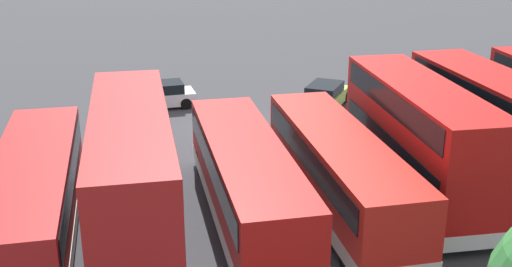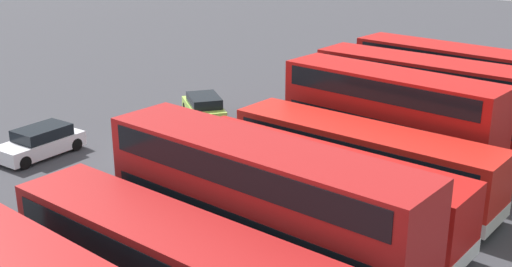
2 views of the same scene
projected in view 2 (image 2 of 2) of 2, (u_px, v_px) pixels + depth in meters
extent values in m
plane|color=#38383D|center=(158.00, 156.00, 31.29)|extent=(140.00, 140.00, 0.00)
cube|color=#B71411|center=(460.00, 87.00, 34.13)|extent=(3.43, 11.82, 4.20)
cube|color=silver|center=(457.00, 120.00, 34.73)|extent=(3.48, 11.86, 0.55)
cube|color=black|center=(460.00, 91.00, 34.20)|extent=(3.43, 11.02, 0.90)
cube|color=black|center=(463.00, 59.00, 33.64)|extent=(3.43, 11.02, 0.90)
cube|color=black|center=(366.00, 73.00, 37.88)|extent=(2.25, 0.23, 1.10)
cylinder|color=black|center=(375.00, 110.00, 36.74)|extent=(0.38, 1.12, 1.10)
cylinder|color=black|center=(395.00, 102.00, 38.33)|extent=(0.38, 1.12, 1.10)
cube|color=#B71411|center=(424.00, 101.00, 31.55)|extent=(2.76, 11.00, 4.20)
cube|color=silver|center=(420.00, 136.00, 32.14)|extent=(2.81, 11.04, 0.55)
cube|color=black|center=(423.00, 105.00, 31.61)|extent=(2.81, 10.20, 0.90)
cube|color=black|center=(426.00, 72.00, 31.06)|extent=(2.81, 10.20, 0.90)
cube|color=black|center=(329.00, 87.00, 34.85)|extent=(2.25, 0.10, 1.10)
cylinder|color=black|center=(339.00, 127.00, 33.73)|extent=(0.32, 1.11, 1.10)
cylinder|color=black|center=(360.00, 117.00, 35.39)|extent=(0.32, 1.11, 1.10)
cylinder|color=black|center=(494.00, 163.00, 28.94)|extent=(0.32, 1.11, 1.10)
cylinder|color=black|center=(510.00, 149.00, 30.60)|extent=(0.32, 1.11, 1.10)
cube|color=#B71411|center=(390.00, 118.00, 29.03)|extent=(3.26, 10.29, 4.20)
cube|color=silver|center=(387.00, 155.00, 29.62)|extent=(3.30, 10.33, 0.55)
cube|color=black|center=(389.00, 122.00, 29.09)|extent=(3.26, 9.49, 0.90)
cube|color=black|center=(392.00, 86.00, 28.54)|extent=(3.26, 9.49, 0.90)
cube|color=black|center=(300.00, 101.00, 32.28)|extent=(2.25, 0.22, 1.10)
cylinder|color=black|center=(309.00, 145.00, 31.14)|extent=(0.38, 1.12, 1.10)
cylinder|color=black|center=(335.00, 134.00, 32.74)|extent=(0.38, 1.12, 1.10)
cylinder|color=black|center=(450.00, 185.00, 26.56)|extent=(0.38, 1.12, 1.10)
cylinder|color=black|center=(473.00, 170.00, 28.16)|extent=(0.38, 1.12, 1.10)
cube|color=red|center=(362.00, 158.00, 26.45)|extent=(2.90, 11.53, 2.60)
cube|color=silver|center=(361.00, 181.00, 26.78)|extent=(2.94, 11.58, 0.55)
cube|color=black|center=(363.00, 145.00, 26.25)|extent=(2.94, 10.74, 0.90)
cube|color=black|center=(254.00, 118.00, 29.68)|extent=(2.25, 0.13, 1.10)
cylinder|color=black|center=(263.00, 166.00, 28.56)|extent=(0.33, 1.11, 1.10)
cylinder|color=black|center=(293.00, 152.00, 30.21)|extent=(0.33, 1.11, 1.10)
cylinder|color=black|center=(449.00, 222.00, 23.40)|extent=(0.33, 1.11, 1.10)
cylinder|color=black|center=(472.00, 202.00, 25.05)|extent=(0.33, 1.11, 1.10)
cube|color=#B71411|center=(317.00, 186.00, 23.75)|extent=(2.91, 11.59, 2.60)
cube|color=silver|center=(316.00, 211.00, 24.08)|extent=(2.96, 11.63, 0.55)
cube|color=black|center=(318.00, 171.00, 23.55)|extent=(2.95, 10.79, 0.90)
cube|color=black|center=(203.00, 138.00, 27.01)|extent=(2.25, 0.13, 1.10)
cylinder|color=black|center=(211.00, 192.00, 25.88)|extent=(0.33, 1.11, 1.10)
cylinder|color=black|center=(247.00, 176.00, 27.53)|extent=(0.33, 1.11, 1.10)
cylinder|color=black|center=(409.00, 263.00, 20.68)|extent=(0.33, 1.11, 1.10)
cylinder|color=black|center=(438.00, 237.00, 22.33)|extent=(0.33, 1.11, 1.10)
cube|color=#A51919|center=(260.00, 207.00, 20.25)|extent=(3.06, 11.41, 4.20)
cube|color=silver|center=(260.00, 257.00, 20.84)|extent=(3.10, 11.45, 0.55)
cube|color=black|center=(260.00, 212.00, 20.31)|extent=(3.09, 10.61, 0.90)
cube|color=black|center=(260.00, 163.00, 19.76)|extent=(3.09, 10.61, 0.90)
cube|color=black|center=(142.00, 169.00, 23.76)|extent=(2.25, 0.16, 1.10)
cylinder|color=black|center=(147.00, 232.00, 22.63)|extent=(0.35, 1.11, 1.10)
cylinder|color=black|center=(193.00, 211.00, 24.26)|extent=(0.35, 1.11, 1.10)
cube|color=#A51919|center=(171.00, 264.00, 18.47)|extent=(2.88, 11.60, 2.60)
cube|color=black|center=(170.00, 246.00, 18.28)|extent=(2.92, 10.80, 0.90)
cube|color=black|center=(51.00, 193.00, 21.72)|extent=(2.25, 0.13, 1.10)
cylinder|color=black|center=(52.00, 264.00, 20.60)|extent=(0.33, 1.11, 1.10)
cylinder|color=black|center=(108.00, 238.00, 22.25)|extent=(0.33, 1.11, 1.10)
cube|color=navy|center=(489.00, 77.00, 38.93)|extent=(2.65, 5.57, 2.80)
cube|color=black|center=(430.00, 73.00, 41.25)|extent=(2.55, 2.07, 2.20)
cylinder|color=black|center=(421.00, 91.00, 40.75)|extent=(0.31, 1.01, 1.00)
cylinder|color=black|center=(436.00, 84.00, 42.41)|extent=(0.31, 1.01, 1.00)
cylinder|color=black|center=(509.00, 107.00, 37.48)|extent=(0.31, 1.01, 1.00)
cube|color=#A5D14C|center=(204.00, 110.00, 36.77)|extent=(3.84, 4.32, 0.70)
cube|color=black|center=(204.00, 100.00, 36.39)|extent=(2.75, 2.92, 0.55)
cylinder|color=black|center=(186.00, 108.00, 37.91)|extent=(0.56, 0.65, 0.64)
cylinder|color=black|center=(212.00, 106.00, 38.34)|extent=(0.56, 0.65, 0.64)
cylinder|color=black|center=(195.00, 122.00, 35.34)|extent=(0.56, 0.65, 0.64)
cylinder|color=black|center=(223.00, 119.00, 35.77)|extent=(0.56, 0.65, 0.64)
cube|color=silver|center=(40.00, 146.00, 31.11)|extent=(4.27, 1.96, 0.70)
cube|color=black|center=(42.00, 133.00, 31.06)|extent=(2.58, 1.74, 0.55)
cylinder|color=black|center=(24.00, 163.00, 29.58)|extent=(0.65, 0.24, 0.64)
cylinder|color=black|center=(4.00, 155.00, 30.45)|extent=(0.65, 0.24, 0.64)
cylinder|color=black|center=(76.00, 144.00, 31.91)|extent=(0.65, 0.24, 0.64)
cylinder|color=black|center=(55.00, 138.00, 32.78)|extent=(0.65, 0.24, 0.64)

